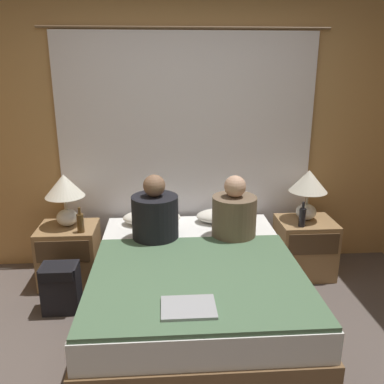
# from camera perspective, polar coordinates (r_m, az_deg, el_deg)

# --- Properties ---
(ground_plane) EXTENTS (16.00, 16.00, 0.00)m
(ground_plane) POSITION_cam_1_polar(r_m,az_deg,el_deg) (2.84, 1.48, -25.03)
(ground_plane) COLOR #564C47
(wall_back) EXTENTS (4.32, 0.06, 2.50)m
(wall_back) POSITION_cam_1_polar(r_m,az_deg,el_deg) (3.92, -0.80, 7.50)
(wall_back) COLOR tan
(wall_back) RESTS_ON ground_plane
(curtain_panel) EXTENTS (2.58, 0.02, 2.25)m
(curtain_panel) POSITION_cam_1_polar(r_m,az_deg,el_deg) (3.88, -0.74, 5.44)
(curtain_panel) COLOR white
(curtain_panel) RESTS_ON ground_plane
(bed) EXTENTS (1.55, 1.93, 0.51)m
(bed) POSITION_cam_1_polar(r_m,az_deg,el_deg) (3.24, 0.36, -13.58)
(bed) COLOR brown
(bed) RESTS_ON ground_plane
(nightstand_left) EXTENTS (0.51, 0.45, 0.54)m
(nightstand_left) POSITION_cam_1_polar(r_m,az_deg,el_deg) (3.91, -16.79, -8.37)
(nightstand_left) COLOR #937047
(nightstand_left) RESTS_ON ground_plane
(nightstand_right) EXTENTS (0.51, 0.45, 0.54)m
(nightstand_right) POSITION_cam_1_polar(r_m,az_deg,el_deg) (4.02, 15.50, -7.49)
(nightstand_right) COLOR #937047
(nightstand_right) RESTS_ON ground_plane
(lamp_left) EXTENTS (0.35, 0.35, 0.47)m
(lamp_left) POSITION_cam_1_polar(r_m,az_deg,el_deg) (3.74, -17.43, 0.09)
(lamp_left) COLOR silver
(lamp_left) RESTS_ON nightstand_left
(lamp_right) EXTENTS (0.35, 0.35, 0.47)m
(lamp_right) POSITION_cam_1_polar(r_m,az_deg,el_deg) (3.86, 16.00, 0.74)
(lamp_right) COLOR silver
(lamp_right) RESTS_ON nightstand_right
(pillow_left) EXTENTS (0.53, 0.30, 0.12)m
(pillow_left) POSITION_cam_1_polar(r_m,az_deg,el_deg) (3.80, -5.66, -3.57)
(pillow_left) COLOR silver
(pillow_left) RESTS_ON bed
(pillow_right) EXTENTS (0.53, 0.30, 0.12)m
(pillow_right) POSITION_cam_1_polar(r_m,az_deg,el_deg) (3.83, 4.60, -3.33)
(pillow_right) COLOR silver
(pillow_right) RESTS_ON bed
(blanket_on_bed) EXTENTS (1.49, 1.29, 0.03)m
(blanket_on_bed) POSITION_cam_1_polar(r_m,az_deg,el_deg) (2.86, 0.81, -11.82)
(blanket_on_bed) COLOR #4C6B4C
(blanket_on_bed) RESTS_ON bed
(person_left_in_bed) EXTENTS (0.39, 0.39, 0.57)m
(person_left_in_bed) POSITION_cam_1_polar(r_m,az_deg,el_deg) (3.39, -5.21, -3.28)
(person_left_in_bed) COLOR black
(person_left_in_bed) RESTS_ON bed
(person_right_in_bed) EXTENTS (0.37, 0.37, 0.55)m
(person_right_in_bed) POSITION_cam_1_polar(r_m,az_deg,el_deg) (3.44, 5.94, -3.13)
(person_right_in_bed) COLOR brown
(person_right_in_bed) RESTS_ON bed
(beer_bottle_on_left_stand) EXTENTS (0.06, 0.06, 0.22)m
(beer_bottle_on_left_stand) POSITION_cam_1_polar(r_m,az_deg,el_deg) (3.62, -15.39, -4.16)
(beer_bottle_on_left_stand) COLOR #513819
(beer_bottle_on_left_stand) RESTS_ON nightstand_left
(beer_bottle_on_right_stand) EXTENTS (0.06, 0.06, 0.23)m
(beer_bottle_on_right_stand) POSITION_cam_1_polar(r_m,az_deg,el_deg) (3.75, 15.23, -3.38)
(beer_bottle_on_right_stand) COLOR black
(beer_bottle_on_right_stand) RESTS_ON nightstand_right
(laptop_on_bed) EXTENTS (0.32, 0.25, 0.02)m
(laptop_on_bed) POSITION_cam_1_polar(r_m,az_deg,el_deg) (2.49, -0.50, -15.90)
(laptop_on_bed) COLOR #9EA0A5
(laptop_on_bed) RESTS_ON blanket_on_bed
(backpack_on_floor) EXTENTS (0.29, 0.23, 0.40)m
(backpack_on_floor) POSITION_cam_1_polar(r_m,az_deg,el_deg) (3.51, -17.95, -12.35)
(backpack_on_floor) COLOR black
(backpack_on_floor) RESTS_ON ground_plane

